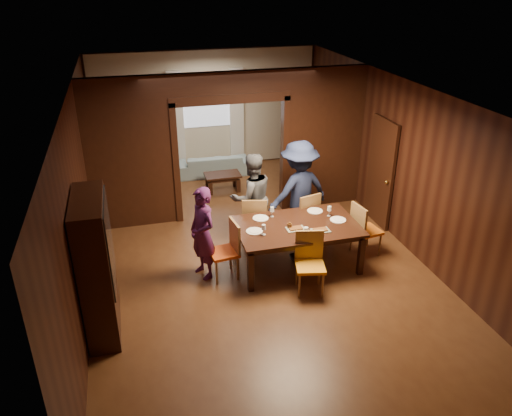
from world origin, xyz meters
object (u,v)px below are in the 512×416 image
object	(u,v)px
chair_left	(223,251)
person_purple	(203,233)
person_navy	(299,191)
chair_far_l	(255,220)
dining_table	(296,245)
hutch	(97,267)
chair_far_r	(303,216)
person_grey	(252,198)
chair_right	(367,229)
chair_near	(310,264)
coffee_table	(223,182)
sofa	(214,164)

from	to	relation	value
chair_left	person_purple	bearing A→B (deg)	-120.81
chair_left	person_navy	bearing A→B (deg)	114.21
chair_left	chair_far_l	size ratio (longest dim) A/B	1.00
person_navy	chair_far_l	xyz separation A→B (m)	(-0.85, -0.06, -0.46)
dining_table	hutch	distance (m)	3.32
person_navy	chair_left	distance (m)	1.94
chair_far_r	hutch	xyz separation A→B (m)	(-3.56, -1.70, 0.52)
chair_far_r	dining_table	bearing A→B (deg)	48.00
dining_table	hutch	bearing A→B (deg)	-164.43
person_grey	chair_right	distance (m)	2.12
chair_right	chair_far_r	distance (m)	1.19
chair_right	hutch	distance (m)	4.58
chair_left	chair_near	xyz separation A→B (m)	(1.21, -0.75, 0.00)
person_purple	chair_near	distance (m)	1.77
coffee_table	person_purple	bearing A→B (deg)	-106.52
chair_right	person_navy	bearing A→B (deg)	38.12
person_grey	chair_far_r	bearing A→B (deg)	155.51
person_grey	dining_table	size ratio (longest dim) A/B	0.83
coffee_table	chair_near	size ratio (longest dim) A/B	0.82
chair_far_r	person_purple	bearing A→B (deg)	5.25
chair_near	person_navy	bearing A→B (deg)	89.59
chair_far_l	dining_table	bearing A→B (deg)	134.17
coffee_table	chair_near	xyz separation A→B (m)	(0.52, -4.22, 0.28)
dining_table	chair_near	distance (m)	0.80
person_grey	chair_right	world-z (taller)	person_grey
dining_table	chair_left	size ratio (longest dim) A/B	2.09
person_purple	chair_right	bearing A→B (deg)	66.19
coffee_table	hutch	distance (m)	5.07
person_grey	coffee_table	xyz separation A→B (m)	(-0.08, 2.35, -0.64)
sofa	chair_far_r	size ratio (longest dim) A/B	1.78
person_purple	chair_near	xyz separation A→B (m)	(1.51, -0.88, -0.29)
person_purple	chair_far_r	distance (m)	2.13
chair_far_r	person_navy	bearing A→B (deg)	-74.31
chair_right	chair_near	distance (m)	1.60
person_purple	chair_left	distance (m)	0.44
person_navy	chair_near	distance (m)	1.83
person_navy	sofa	xyz separation A→B (m)	(-0.94, 3.54, -0.69)
person_navy	sofa	size ratio (longest dim) A/B	1.09
chair_right	hutch	world-z (taller)	hutch
coffee_table	chair_right	bearing A→B (deg)	-60.85
person_purple	person_navy	bearing A→B (deg)	90.94
sofa	chair_left	distance (m)	4.57
person_purple	chair_far_r	bearing A→B (deg)	87.41
chair_right	chair_far_r	size ratio (longest dim) A/B	1.00
chair_far_l	person_navy	bearing A→B (deg)	-161.47
chair_far_l	person_purple	bearing A→B (deg)	51.17
coffee_table	hutch	bearing A→B (deg)	-120.86
chair_right	chair_far_r	bearing A→B (deg)	39.92
person_grey	chair_left	distance (m)	1.40
chair_far_l	chair_far_r	world-z (taller)	same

